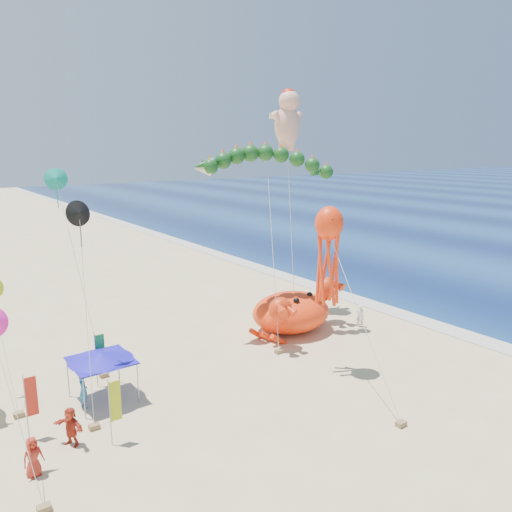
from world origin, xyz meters
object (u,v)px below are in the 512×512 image
(octopus_kite, at_px, (329,248))
(canopy_blue, at_px, (101,357))
(crab_inflatable, at_px, (292,311))
(cherub_kite, at_px, (288,119))
(dragon_kite, at_px, (266,166))

(octopus_kite, distance_m, canopy_blue, 13.83)
(crab_inflatable, bearing_deg, cherub_kite, 55.97)
(dragon_kite, height_order, octopus_kite, dragon_kite)
(cherub_kite, relative_size, canopy_blue, 5.27)
(cherub_kite, bearing_deg, octopus_kite, -117.60)
(cherub_kite, distance_m, octopus_kite, 14.42)
(octopus_kite, bearing_deg, dragon_kite, 82.56)
(dragon_kite, relative_size, cherub_kite, 0.74)
(crab_inflatable, relative_size, octopus_kite, 0.81)
(dragon_kite, distance_m, cherub_kite, 6.71)
(crab_inflatable, height_order, cherub_kite, cherub_kite)
(dragon_kite, relative_size, octopus_kite, 1.31)
(crab_inflatable, relative_size, cherub_kite, 0.46)
(cherub_kite, xyz_separation_m, octopus_kite, (-5.60, -10.71, -7.86))
(cherub_kite, relative_size, octopus_kite, 1.77)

